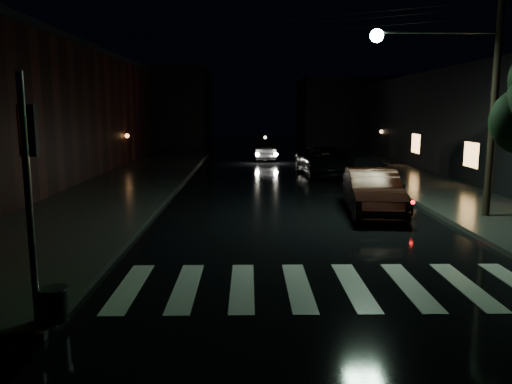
{
  "coord_description": "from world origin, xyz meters",
  "views": [
    {
      "loc": [
        1.34,
        -9.66,
        3.74
      ],
      "look_at": [
        1.53,
        3.26,
        1.6
      ],
      "focal_mm": 35.0,
      "sensor_mm": 36.0,
      "label": 1
    }
  ],
  "objects_px": {
    "parked_car_a": "(379,190)",
    "oncoming_car": "(265,151)",
    "parked_car_b": "(372,192)",
    "parked_car_c": "(365,169)",
    "parked_car_d": "(326,161)"
  },
  "relations": [
    {
      "from": "parked_car_a",
      "to": "oncoming_car",
      "type": "distance_m",
      "value": 18.9
    },
    {
      "from": "parked_car_a",
      "to": "oncoming_car",
      "type": "bearing_deg",
      "value": 103.75
    },
    {
      "from": "oncoming_car",
      "to": "parked_car_b",
      "type": "bearing_deg",
      "value": 98.21
    },
    {
      "from": "parked_car_c",
      "to": "oncoming_car",
      "type": "xyz_separation_m",
      "value": [
        -4.78,
        11.87,
        -0.01
      ]
    },
    {
      "from": "parked_car_a",
      "to": "parked_car_d",
      "type": "height_order",
      "value": "parked_car_d"
    },
    {
      "from": "parked_car_d",
      "to": "oncoming_car",
      "type": "distance_m",
      "value": 9.33
    },
    {
      "from": "parked_car_d",
      "to": "oncoming_car",
      "type": "bearing_deg",
      "value": 105.48
    },
    {
      "from": "parked_car_b",
      "to": "parked_car_a",
      "type": "bearing_deg",
      "value": 69.09
    },
    {
      "from": "parked_car_c",
      "to": "parked_car_d",
      "type": "bearing_deg",
      "value": 112.48
    },
    {
      "from": "parked_car_b",
      "to": "parked_car_c",
      "type": "relative_size",
      "value": 1.0
    },
    {
      "from": "parked_car_b",
      "to": "oncoming_car",
      "type": "relative_size",
      "value": 1.15
    },
    {
      "from": "parked_car_b",
      "to": "parked_car_d",
      "type": "distance_m",
      "value": 10.78
    },
    {
      "from": "parked_car_b",
      "to": "parked_car_c",
      "type": "height_order",
      "value": "parked_car_b"
    },
    {
      "from": "parked_car_a",
      "to": "parked_car_b",
      "type": "relative_size",
      "value": 0.87
    },
    {
      "from": "parked_car_d",
      "to": "parked_car_a",
      "type": "bearing_deg",
      "value": -92.04
    }
  ]
}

